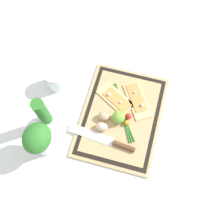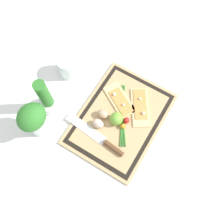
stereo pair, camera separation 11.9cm
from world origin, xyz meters
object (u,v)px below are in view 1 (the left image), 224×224
Objects in this scene: cherry_tomato_yellow at (127,123)px; herb_pot at (46,117)px; egg_brown at (104,116)px; egg_pink at (102,127)px; herb_glass at (39,140)px; pizza_slice_far at (116,99)px; lime at (118,117)px; sauce_jar at (56,80)px; knife at (113,142)px; pizza_slice_near at (137,100)px; cherry_tomato_red at (128,116)px.

herb_pot is (-0.08, 0.34, 0.05)m from cherry_tomato_yellow.
egg_brown is 0.05m from egg_pink.
herb_glass reaches higher than cherry_tomato_yellow.
pizza_slice_far is 3.61× the size of egg_pink.
herb_glass reaches higher than lime.
herb_glass is (-0.31, -0.05, 0.07)m from sauce_jar.
egg_pink is at bearing 171.76° from pizza_slice_far.
sauce_jar is (0.10, 0.33, -0.00)m from lime.
knife is 0.31m from herb_glass.
pizza_slice_far and cherry_tomato_yellow have the same top height.
pizza_slice_near is at bearing -27.76° from lime.
cherry_tomato_yellow is (-0.01, -0.04, -0.02)m from lime.
egg_brown is at bearing 5.00° from egg_pink.
egg_brown is 1.00× the size of egg_pink.
knife is at bearing -146.85° from egg_brown.
knife is 5.75× the size of egg_pink.
egg_brown is 0.27× the size of herb_glass.
egg_brown is at bearing 134.68° from pizza_slice_near.
cherry_tomato_yellow is at bearing -106.97° from sauce_jar.
pizza_slice_far is 3.61× the size of egg_brown.
cherry_tomato_red is at bearing -70.83° from herb_pot.
pizza_slice_far is 0.97× the size of herb_glass.
egg_brown is at bearing 89.22° from cherry_tomato_yellow.
egg_brown is 0.11m from cherry_tomato_yellow.
egg_pink is 0.28m from herb_glass.
egg_brown is 0.23× the size of herb_pot.
lime is at bearing 152.24° from pizza_slice_near.
cherry_tomato_red is at bearing 0.21° from cherry_tomato_yellow.
lime is (0.11, 0.00, 0.02)m from knife.
egg_pink is 0.25m from herb_pot.
pizza_slice_near is 0.66× the size of knife.
cherry_tomato_red is (0.03, -0.11, -0.01)m from egg_brown.
herb_pot is (-0.03, 0.24, 0.05)m from egg_pink.
cherry_tomato_red is at bearing -50.28° from egg_pink.
herb_glass is (-0.32, 0.34, 0.10)m from pizza_slice_near.
cherry_tomato_yellow is (0.05, -0.10, -0.01)m from egg_pink.
knife is (-0.21, -0.04, 0.00)m from pizza_slice_far.
herb_glass is at bearing 132.17° from egg_brown.
sauce_jar reaches higher than lime.
cherry_tomato_yellow is at bearing -143.25° from pizza_slice_far.
pizza_slice_far is at bearing 48.12° from cherry_tomato_red.
knife is 1.54× the size of herb_glass.
pizza_slice_near is 0.39m from sauce_jar.
lime is at bearing -72.74° from herb_pot.
egg_pink reaches higher than pizza_slice_far.
knife is 0.11m from lime.
cherry_tomato_yellow is (0.10, -0.04, 0.00)m from knife.
egg_pink is at bearing 49.92° from knife.
cherry_tomato_yellow is (-0.03, -0.00, -0.00)m from cherry_tomato_red.
sauce_jar reaches higher than egg_brown.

